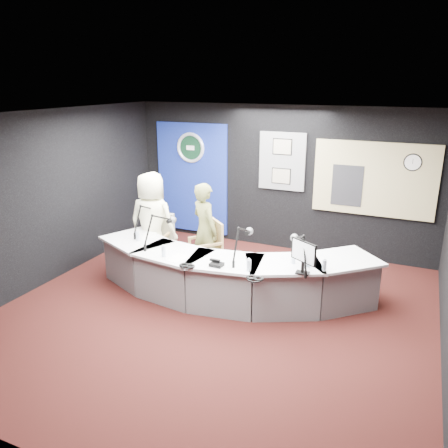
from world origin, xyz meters
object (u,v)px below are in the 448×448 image
at_px(person_man, 152,222).
at_px(person_woman, 205,230).
at_px(armchair_right, 205,251).
at_px(armchair_left, 153,243).
at_px(broadcast_desk, 226,275).

distance_m(person_man, person_woman, 0.98).
height_order(armchair_right, person_woman, person_woman).
bearing_deg(person_man, armchair_left, 180.00).
relative_size(broadcast_desk, armchair_right, 5.16).
relative_size(armchair_right, person_man, 0.50).
relative_size(armchair_left, person_woman, 0.60).
bearing_deg(person_man, broadcast_desk, 158.60).
xyz_separation_m(broadcast_desk, armchair_left, (-1.63, 0.49, 0.12)).
bearing_deg(armchair_left, person_woman, -1.93).
distance_m(broadcast_desk, person_man, 1.77).
xyz_separation_m(armchair_left, person_woman, (0.97, 0.11, 0.33)).
bearing_deg(broadcast_desk, person_woman, 137.55).
bearing_deg(armchair_right, person_woman, 0.00).
height_order(broadcast_desk, person_woman, person_woman).
distance_m(armchair_left, armchair_right, 0.98).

